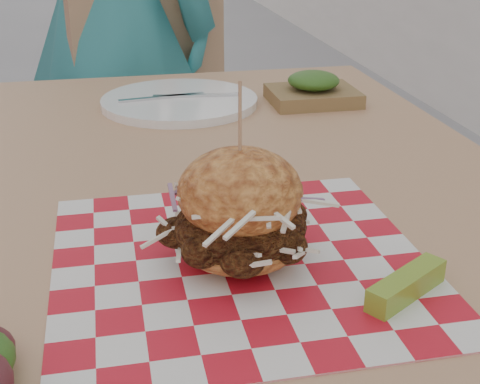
% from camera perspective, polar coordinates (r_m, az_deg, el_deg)
% --- Properties ---
extents(diner, '(0.67, 0.55, 1.57)m').
position_cam_1_polar(diner, '(1.81, -11.24, 13.88)').
color(diner, teal).
rests_on(diner, ground).
extents(patio_table, '(0.80, 1.20, 0.75)m').
position_cam_1_polar(patio_table, '(0.86, -1.96, -4.45)').
color(patio_table, tan).
rests_on(patio_table, ground).
extents(patio_chair, '(0.53, 0.54, 0.95)m').
position_cam_1_polar(patio_chair, '(1.75, -8.13, 5.98)').
color(patio_chair, tan).
rests_on(patio_chair, ground).
extents(paper_liner, '(0.36, 0.36, 0.00)m').
position_cam_1_polar(paper_liner, '(0.66, 0.00, -5.91)').
color(paper_liner, red).
rests_on(paper_liner, patio_table).
extents(sandwich, '(0.16, 0.16, 0.18)m').
position_cam_1_polar(sandwich, '(0.63, -0.00, -1.93)').
color(sandwich, '#D5853C').
rests_on(sandwich, paper_liner).
extents(pickle_spear, '(0.09, 0.07, 0.02)m').
position_cam_1_polar(pickle_spear, '(0.61, 14.02, -7.72)').
color(pickle_spear, '#8BB033').
rests_on(pickle_spear, paper_liner).
extents(place_setting, '(0.27, 0.27, 0.02)m').
position_cam_1_polar(place_setting, '(1.17, -5.18, 7.71)').
color(place_setting, white).
rests_on(place_setting, patio_table).
extents(kraft_tray, '(0.15, 0.12, 0.06)m').
position_cam_1_polar(kraft_tray, '(1.18, 6.26, 8.63)').
color(kraft_tray, brown).
rests_on(kraft_tray, patio_table).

